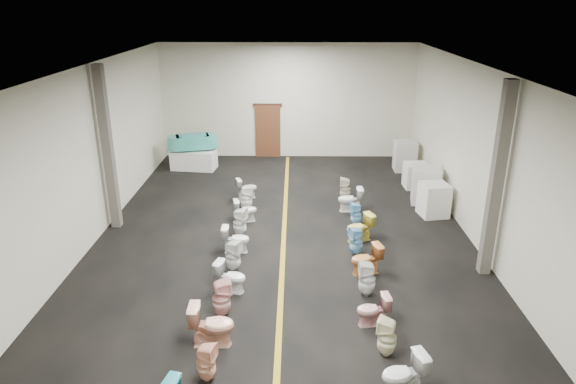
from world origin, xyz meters
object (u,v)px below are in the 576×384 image
toilet_left_2 (212,325)px  toilet_right_4 (367,279)px  toilet_left_3 (221,298)px  toilet_left_4 (231,277)px  toilet_right_10 (345,189)px  toilet_right_8 (356,214)px  appliance_crate_a (434,200)px  appliance_crate_b (426,185)px  appliance_crate_d (405,156)px  toilet_left_1 (206,362)px  toilet_left_6 (236,239)px  toilet_right_1 (404,375)px  toilet_left_5 (233,256)px  toilet_right_7 (360,228)px  bathtub (193,141)px  toilet_right_2 (387,337)px  toilet_right_9 (350,200)px  display_table (194,160)px  toilet_right_3 (373,310)px  toilet_left_9 (246,198)px  appliance_crate_c (416,175)px  toilet_left_8 (245,210)px  toilet_right_6 (356,241)px  toilet_left_7 (240,222)px  toilet_right_5 (366,259)px  toilet_left_10 (247,188)px

toilet_left_2 → toilet_right_4: toilet_left_2 is taller
toilet_left_3 → toilet_right_4: toilet_left_3 is taller
toilet_left_4 → toilet_right_10: (3.00, 5.50, 0.03)m
toilet_right_8 → toilet_right_10: bearing=175.0°
appliance_crate_a → toilet_left_3: size_ratio=1.20×
appliance_crate_b → appliance_crate_d: bearing=90.0°
toilet_left_4 → toilet_right_10: 6.26m
toilet_left_1 → toilet_left_6: (-0.02, 4.70, -0.00)m
toilet_left_2 → toilet_right_1: toilet_left_2 is taller
toilet_left_5 → toilet_right_7: bearing=-39.9°
toilet_left_1 → toilet_right_4: 4.06m
appliance_crate_d → bathtub: bearing=179.6°
toilet_left_4 → toilet_right_2: (3.06, -2.14, 0.03)m
bathtub → toilet_right_9: 6.88m
toilet_left_1 → display_table: bearing=26.3°
display_table → appliance_crate_a: bearing=-28.8°
bathtub → toilet_left_4: size_ratio=2.59×
bathtub → toilet_right_8: (5.55, -5.13, -0.73)m
toilet_right_3 → toilet_left_5: bearing=-132.8°
appliance_crate_b → toilet_right_9: size_ratio=1.52×
toilet_left_2 → toilet_right_3: (3.06, 0.65, -0.09)m
toilet_left_4 → toilet_right_8: (3.13, 3.55, -0.01)m
toilet_left_4 → toilet_left_9: size_ratio=0.87×
display_table → toilet_right_7: toilet_right_7 is taller
appliance_crate_c → toilet_right_9: 3.25m
toilet_left_1 → toilet_right_10: toilet_right_10 is taller
toilet_left_6 → appliance_crate_c: bearing=-49.0°
appliance_crate_d → toilet_left_2: bearing=-118.2°
toilet_left_4 → toilet_right_1: toilet_right_1 is taller
toilet_left_8 → toilet_left_4: bearing=167.1°
bathtub → toilet_right_6: bearing=-68.5°
toilet_left_7 → toilet_right_8: bearing=-61.9°
toilet_right_5 → toilet_right_6: bearing=171.4°
toilet_left_9 → toilet_right_5: size_ratio=1.10×
appliance_crate_c → toilet_right_10: (-2.50, -1.25, -0.04)m
toilet_left_10 → toilet_left_5: bearing=163.0°
appliance_crate_c → toilet_right_2: size_ratio=1.11×
toilet_right_3 → toilet_right_5: toilet_right_5 is taller
toilet_left_3 → toilet_right_5: bearing=-80.9°
appliance_crate_c → toilet_left_9: (-5.58, -2.11, -0.02)m
toilet_right_5 → appliance_crate_c: bearing=141.6°
toilet_left_7 → toilet_right_1: (3.25, -5.90, -0.03)m
toilet_left_5 → toilet_left_10: bearing=23.8°
appliance_crate_a → toilet_right_8: bearing=-162.0°
appliance_crate_c → toilet_right_10: bearing=-153.4°
toilet_right_9 → toilet_right_10: 0.90m
appliance_crate_d → toilet_left_6: 8.77m
toilet_left_1 → toilet_left_9: toilet_left_9 is taller
toilet_left_9 → toilet_right_6: bearing=-135.7°
toilet_left_2 → bathtub: bearing=11.3°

